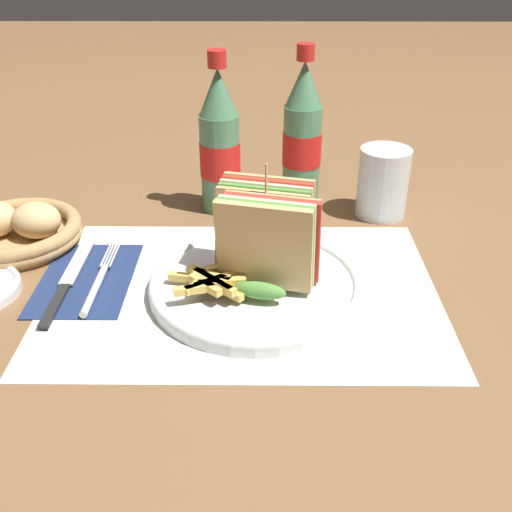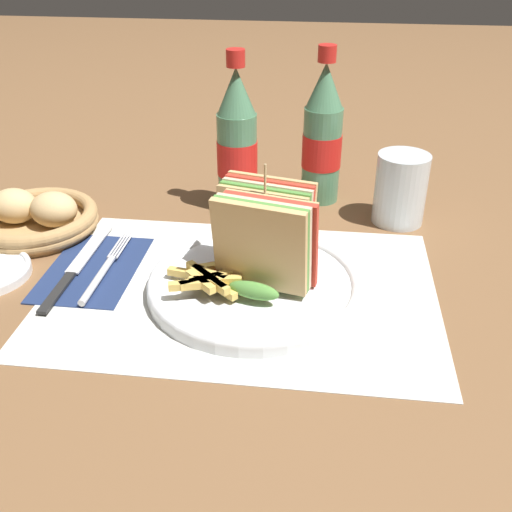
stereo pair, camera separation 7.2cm
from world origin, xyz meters
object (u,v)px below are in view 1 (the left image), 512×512
at_px(club_sandwich, 265,237).
at_px(coke_bottle_far, 302,135).
at_px(bread_basket, 17,230).
at_px(plate_main, 256,286).
at_px(coke_bottle_near, 220,145).
at_px(glass_near, 383,183).
at_px(fork, 98,281).
at_px(knife, 70,277).

bearing_deg(club_sandwich, coke_bottle_far, 77.99).
relative_size(club_sandwich, bread_basket, 0.83).
bearing_deg(coke_bottle_far, bread_basket, -158.01).
xyz_separation_m(plate_main, coke_bottle_far, (0.07, 0.28, 0.09)).
relative_size(coke_bottle_near, coke_bottle_far, 1.00).
bearing_deg(glass_near, fork, -151.50).
relative_size(fork, glass_near, 1.68).
relative_size(club_sandwich, coke_bottle_far, 0.61).
distance_m(coke_bottle_near, bread_basket, 0.31).
bearing_deg(knife, coke_bottle_near, 50.52).
distance_m(plate_main, fork, 0.19).
xyz_separation_m(plate_main, bread_basket, (-0.33, 0.12, 0.01)).
bearing_deg(club_sandwich, plate_main, -141.36).
xyz_separation_m(club_sandwich, fork, (-0.21, 0.00, -0.06)).
height_order(knife, coke_bottle_far, coke_bottle_far).
height_order(club_sandwich, coke_bottle_near, coke_bottle_near).
bearing_deg(coke_bottle_far, knife, -139.56).
xyz_separation_m(coke_bottle_near, bread_basket, (-0.28, -0.12, -0.08)).
height_order(coke_bottle_near, coke_bottle_far, same).
bearing_deg(fork, coke_bottle_near, 59.08).
bearing_deg(plate_main, coke_bottle_near, 103.12).
relative_size(plate_main, coke_bottle_near, 1.09).
xyz_separation_m(club_sandwich, bread_basket, (-0.34, 0.11, -0.05)).
relative_size(coke_bottle_near, bread_basket, 1.36).
relative_size(plate_main, knife, 1.19).
xyz_separation_m(coke_bottle_near, glass_near, (0.24, -0.02, -0.05)).
height_order(plate_main, bread_basket, bread_basket).
distance_m(club_sandwich, bread_basket, 0.36).
distance_m(coke_bottle_far, glass_near, 0.14).
height_order(club_sandwich, coke_bottle_far, coke_bottle_far).
height_order(knife, glass_near, glass_near).
relative_size(glass_near, bread_basket, 0.60).
bearing_deg(coke_bottle_near, plate_main, -76.88).
distance_m(fork, coke_bottle_near, 0.28).
bearing_deg(coke_bottle_far, glass_near, -29.13).
xyz_separation_m(club_sandwich, coke_bottle_near, (-0.07, 0.23, 0.03)).
xyz_separation_m(knife, coke_bottle_near, (0.18, 0.21, 0.10)).
bearing_deg(bread_basket, club_sandwich, -18.17).
distance_m(knife, bread_basket, 0.14).
relative_size(plate_main, club_sandwich, 1.78).
bearing_deg(coke_bottle_near, glass_near, -4.71).
xyz_separation_m(knife, bread_basket, (-0.10, 0.10, 0.01)).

